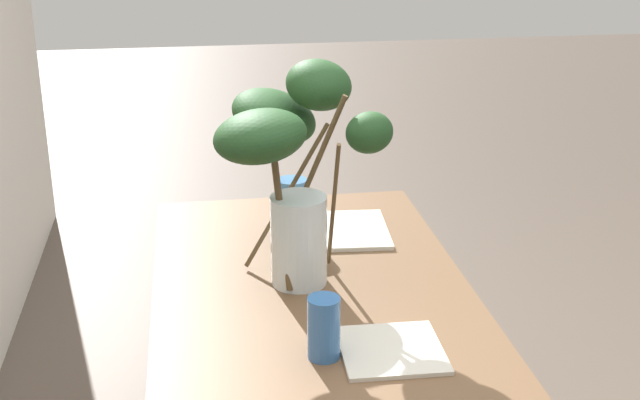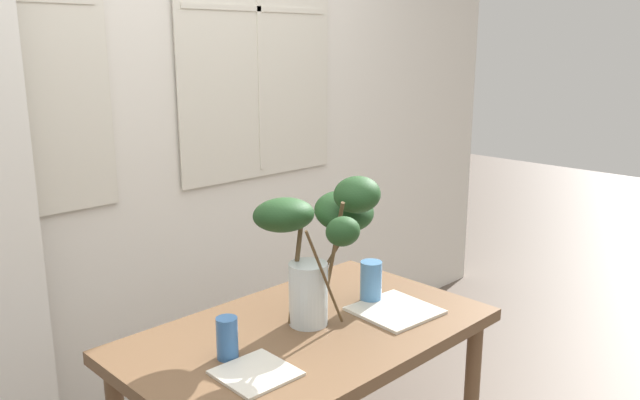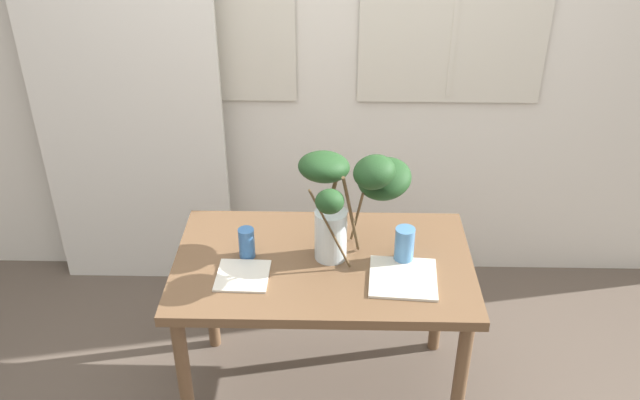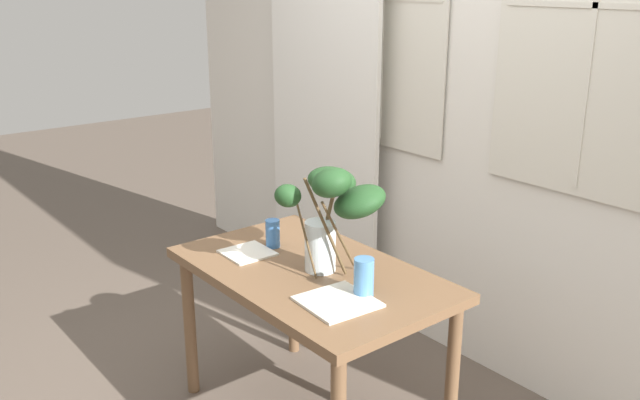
% 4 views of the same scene
% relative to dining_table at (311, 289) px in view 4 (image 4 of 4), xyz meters
% --- Properties ---
extents(back_wall_with_windows, '(4.89, 0.14, 3.01)m').
position_rel_dining_table_xyz_m(back_wall_with_windows, '(0.00, 1.02, 0.87)').
color(back_wall_with_windows, silver).
rests_on(back_wall_with_windows, ground).
extents(curtain_sheer_side, '(0.93, 0.03, 2.49)m').
position_rel_dining_table_xyz_m(curtain_sheer_side, '(-0.97, 0.84, 0.60)').
color(curtain_sheer_side, white).
rests_on(curtain_sheer_side, ground).
extents(dining_table, '(1.19, 0.72, 0.73)m').
position_rel_dining_table_xyz_m(dining_table, '(0.00, 0.00, 0.00)').
color(dining_table, brown).
rests_on(dining_table, ground).
extents(vase_with_branches, '(0.49, 0.44, 0.51)m').
position_rel_dining_table_xyz_m(vase_with_branches, '(0.10, 0.04, 0.39)').
color(vase_with_branches, silver).
rests_on(vase_with_branches, dining_table).
extents(drinking_glass_blue_left, '(0.06, 0.06, 0.13)m').
position_rel_dining_table_xyz_m(drinking_glass_blue_left, '(-0.30, 0.02, 0.15)').
color(drinking_glass_blue_left, '#386BAD').
rests_on(drinking_glass_blue_left, dining_table).
extents(drinking_glass_blue_right, '(0.08, 0.08, 0.15)m').
position_rel_dining_table_xyz_m(drinking_glass_blue_right, '(0.32, 0.01, 0.17)').
color(drinking_glass_blue_right, '#4C84BC').
rests_on(drinking_glass_blue_right, dining_table).
extents(plate_square_left, '(0.21, 0.21, 0.01)m').
position_rel_dining_table_xyz_m(plate_square_left, '(-0.31, -0.11, 0.09)').
color(plate_square_left, silver).
rests_on(plate_square_left, dining_table).
extents(plate_square_right, '(0.28, 0.28, 0.01)m').
position_rel_dining_table_xyz_m(plate_square_right, '(0.31, -0.12, 0.10)').
color(plate_square_right, silver).
rests_on(plate_square_right, dining_table).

